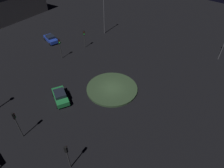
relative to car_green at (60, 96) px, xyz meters
The scene contains 9 objects.
ground_plane 8.30m from the car_green, 153.79° to the left, with size 116.54×116.54×0.00m, color black.
roundabout_island 8.29m from the car_green, 153.79° to the left, with size 8.34×8.34×0.32m, color #2D4228.
car_green is the anchor object (origin of this frame).
car_blue 20.08m from the car_green, 116.03° to the right, with size 2.51×4.57×1.52m.
traffic_light_south 12.43m from the car_green, 123.37° to the right, with size 0.31×0.36×4.22m.
traffic_light_east 7.84m from the car_green, 18.41° to the left, with size 0.37×0.32×4.39m.
traffic_light_northeast 11.34m from the car_green, 63.10° to the left, with size 0.40×0.37×4.02m.
traffic_light_south_near 16.68m from the car_green, 140.78° to the right, with size 0.36×0.39×3.89m.
streetlamp_southwest 24.87m from the car_green, 148.16° to the right, with size 0.48×0.48×9.28m.
Camera 1 is at (16.46, 17.11, 20.92)m, focal length 30.82 mm.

